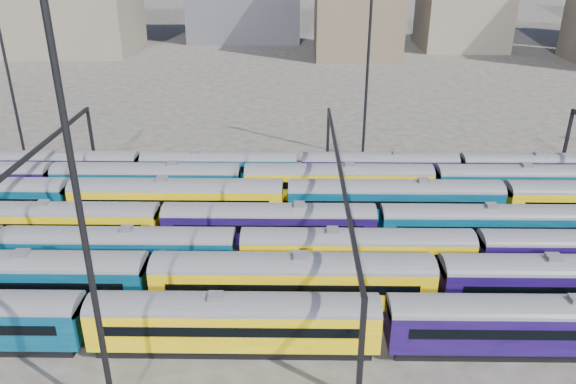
{
  "coord_description": "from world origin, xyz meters",
  "views": [
    {
      "loc": [
        5.9,
        -47.3,
        27.03
      ],
      "look_at": [
        5.16,
        5.84,
        3.0
      ],
      "focal_mm": 35.0,
      "sensor_mm": 36.0,
      "label": 1
    }
  ],
  "objects_px": {
    "rake_2": "(120,246)",
    "mast_2": "(81,220)",
    "rake_1": "(437,277)",
    "rake_0": "(534,320)"
  },
  "relations": [
    {
      "from": "rake_0",
      "to": "rake_1",
      "type": "distance_m",
      "value": 7.55
    },
    {
      "from": "rake_1",
      "to": "mast_2",
      "type": "height_order",
      "value": "mast_2"
    },
    {
      "from": "rake_2",
      "to": "mast_2",
      "type": "relative_size",
      "value": 4.0
    },
    {
      "from": "mast_2",
      "to": "rake_2",
      "type": "bearing_deg",
      "value": 104.32
    },
    {
      "from": "rake_1",
      "to": "rake_2",
      "type": "distance_m",
      "value": 26.84
    },
    {
      "from": "rake_1",
      "to": "rake_2",
      "type": "xyz_separation_m",
      "value": [
        -26.37,
        5.0,
        -0.26
      ]
    },
    {
      "from": "rake_0",
      "to": "rake_2",
      "type": "relative_size",
      "value": 1.43
    },
    {
      "from": "rake_0",
      "to": "rake_2",
      "type": "bearing_deg",
      "value": 162.66
    },
    {
      "from": "rake_0",
      "to": "rake_2",
      "type": "xyz_separation_m",
      "value": [
        -32.03,
        10.0,
        -0.06
      ]
    },
    {
      "from": "mast_2",
      "to": "rake_1",
      "type": "bearing_deg",
      "value": 28.58
    }
  ]
}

